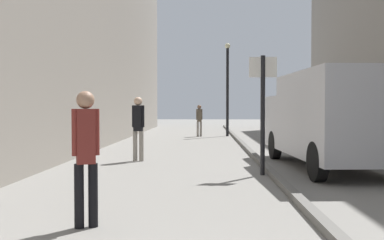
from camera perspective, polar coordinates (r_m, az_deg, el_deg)
The scene contains 8 objects.
ground_plane at distance 13.49m, azimuth 1.17°, elevation -4.61°, with size 80.00×80.00×0.00m, color gray.
kerb_strip at distance 13.55m, azimuth 7.88°, elevation -4.34°, with size 0.16×40.00×0.12m, color #615F5B.
pedestrian_main_foreground at distance 5.45m, azimuth -13.82°, elevation -3.72°, with size 0.32×0.25×1.68m.
pedestrian_mid_block at distance 11.94m, azimuth -7.10°, elevation -0.55°, with size 0.35×0.23×1.76m.
pedestrian_far_crossing at distance 21.83m, azimuth 0.97°, elevation 0.23°, with size 0.32×0.21×1.61m.
delivery_van at distance 10.96m, azimuth 17.48°, elevation 0.32°, with size 2.25×5.53×2.29m.
street_sign_post at distance 9.53m, azimuth 9.31°, elevation 2.06°, with size 0.60×0.10×2.60m.
lamp_post at distance 22.30m, azimuth 4.70°, elevation 4.87°, with size 0.28×0.28×4.76m.
Camera 1 is at (0.15, -1.40, 1.48)m, focal length 40.49 mm.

